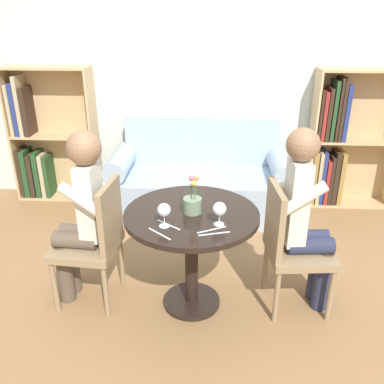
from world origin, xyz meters
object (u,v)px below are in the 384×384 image
(bookshelf_right, at_px, (340,144))
(chair_right, at_px, (290,243))
(person_right, at_px, (306,218))
(couch, at_px, (200,182))
(bookshelf_left, at_px, (44,140))
(person_left, at_px, (81,213))
(wine_glass_left, at_px, (164,211))
(flower_vase, at_px, (192,202))
(chair_left, at_px, (96,238))
(wine_glass_right, at_px, (219,210))

(bookshelf_right, height_order, chair_right, bookshelf_right)
(chair_right, relative_size, person_right, 0.70)
(couch, height_order, bookshelf_right, bookshelf_right)
(bookshelf_left, xyz_separation_m, bookshelf_right, (3.11, -0.00, 0.02))
(person_left, xyz_separation_m, wine_glass_left, (0.59, -0.23, 0.15))
(bookshelf_left, xyz_separation_m, flower_vase, (1.69, -1.77, 0.16))
(person_left, bearing_deg, person_right, 95.25)
(chair_right, height_order, flower_vase, flower_vase)
(chair_left, distance_m, wine_glass_left, 0.64)
(bookshelf_left, distance_m, person_left, 1.98)
(chair_right, distance_m, person_right, 0.21)
(person_left, bearing_deg, couch, 157.99)
(person_left, relative_size, flower_vase, 4.87)
(bookshelf_right, relative_size, flower_vase, 5.51)
(couch, bearing_deg, flower_vase, -89.78)
(couch, bearing_deg, wine_glass_left, -95.11)
(chair_right, bearing_deg, person_left, 84.67)
(bookshelf_left, distance_m, wine_glass_right, 2.68)
(wine_glass_right, relative_size, flower_vase, 0.58)
(chair_left, height_order, person_left, person_left)
(couch, distance_m, chair_right, 1.62)
(bookshelf_right, distance_m, wine_glass_right, 2.30)
(bookshelf_right, bearing_deg, flower_vase, -128.86)
(chair_left, relative_size, chair_right, 1.00)
(bookshelf_left, relative_size, chair_left, 1.56)
(couch, bearing_deg, bookshelf_right, 10.47)
(person_right, height_order, wine_glass_left, person_right)
(chair_left, distance_m, wine_glass_right, 0.91)
(couch, bearing_deg, wine_glass_right, -83.95)
(bookshelf_right, height_order, wine_glass_left, bookshelf_right)
(bookshelf_right, xyz_separation_m, chair_left, (-2.08, -1.75, -0.16))
(chair_left, distance_m, flower_vase, 0.72)
(couch, xyz_separation_m, bookshelf_left, (-1.69, 0.27, 0.33))
(person_right, xyz_separation_m, flower_vase, (-0.73, -0.05, 0.11))
(bookshelf_right, relative_size, wine_glass_right, 9.52)
(chair_right, relative_size, wine_glass_left, 5.99)
(bookshelf_right, distance_m, person_right, 1.85)
(chair_right, distance_m, person_left, 1.40)
(bookshelf_right, height_order, person_left, bookshelf_right)
(person_left, height_order, wine_glass_left, person_left)
(bookshelf_right, bearing_deg, person_right, -111.86)
(person_left, bearing_deg, bookshelf_right, 133.33)
(chair_left, xyz_separation_m, person_left, (-0.09, 0.01, 0.19))
(chair_left, bearing_deg, couch, 160.87)
(chair_right, relative_size, flower_vase, 3.53)
(chair_right, height_order, wine_glass_left, chair_right)
(bookshelf_right, bearing_deg, couch, -169.53)
(wine_glass_left, distance_m, wine_glass_right, 0.33)
(bookshelf_left, height_order, flower_vase, bookshelf_left)
(flower_vase, bearing_deg, chair_right, 2.99)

